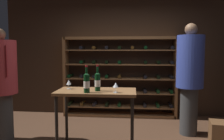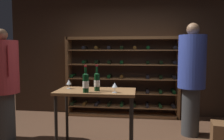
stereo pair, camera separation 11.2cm
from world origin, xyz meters
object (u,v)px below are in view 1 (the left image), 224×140
Objects in this scene: wine_glass_stemmed_center at (116,85)px; wine_glass_stemmed_left at (69,83)px; person_guest_khaki at (1,80)px; tasting_table at (96,98)px; person_bystander_dark_jacket at (190,74)px; wine_bottle_black_capsule at (98,81)px; wine_bottle_green_slim at (87,83)px; wine_rack at (120,77)px.

wine_glass_stemmed_center and wine_glass_stemmed_left have the same top height.
person_guest_khaki is at bearing 167.22° from wine_glass_stemmed_center.
person_guest_khaki is at bearing 170.08° from tasting_table.
person_bystander_dark_jacket reaches higher than wine_bottle_black_capsule.
person_bystander_dark_jacket reaches higher than wine_bottle_green_slim.
person_bystander_dark_jacket is at bearing -38.72° from wine_rack.
wine_glass_stemmed_center reaches higher than tasting_table.
person_bystander_dark_jacket is 1.59m from wine_glass_stemmed_center.
person_guest_khaki reaches higher than wine_bottle_green_slim.
wine_bottle_black_capsule is (0.03, -0.05, 0.25)m from tasting_table.
person_bystander_dark_jacket is at bearing 33.24° from wine_bottle_green_slim.
wine_glass_stemmed_left is (-0.42, 0.08, 0.21)m from tasting_table.
wine_bottle_black_capsule reaches higher than wine_glass_stemmed_left.
wine_bottle_black_capsule is at bearing 48.20° from wine_bottle_green_slim.
tasting_table is 0.26m from wine_bottle_black_capsule.
person_guest_khaki is (-1.83, -1.60, 0.12)m from wine_rack.
person_guest_khaki is at bearing -142.02° from person_bystander_dark_jacket.
wine_rack is 18.31× the size of wine_glass_stemmed_center.
person_bystander_dark_jacket is 1.92m from wine_bottle_green_slim.
wine_bottle_green_slim reaches higher than wine_glass_stemmed_center.
wine_bottle_black_capsule is at bearing -16.05° from wine_glass_stemmed_left.
person_bystander_dark_jacket reaches higher than tasting_table.
wine_rack is at bearing 80.41° from wine_bottle_green_slim.
wine_rack is 1.62m from person_bystander_dark_jacket.
wine_bottle_green_slim is at bearing -99.59° from wine_rack.
wine_glass_stemmed_center is (0.04, -2.02, 0.13)m from wine_rack.
wine_glass_stemmed_center is 0.74m from wine_glass_stemmed_left.
wine_bottle_black_capsule is (1.61, -0.32, 0.05)m from person_guest_khaki.
wine_glass_stemmed_left is at bearing 168.85° from tasting_table.
tasting_table is 1.76m from person_bystander_dark_jacket.
tasting_table is 0.61× the size of person_guest_khaki.
person_bystander_dark_jacket is (1.51, 0.87, 0.27)m from tasting_table.
tasting_table is at bearing 39.82° from person_guest_khaki.
wine_bottle_green_slim is 2.69× the size of wine_glass_stemmed_center.
wine_rack is at bearing 168.48° from person_bystander_dark_jacket.
wine_glass_stemmed_center is at bearing 5.84° from wine_bottle_green_slim.
person_bystander_dark_jacket is 5.30× the size of wine_bottle_black_capsule.
person_guest_khaki reaches higher than wine_rack.
wine_rack reaches higher than tasting_table.
tasting_table is 3.06× the size of wine_bottle_black_capsule.
person_bystander_dark_jacket reaches higher than wine_glass_stemmed_center.
wine_bottle_green_slim reaches higher than wine_glass_stemmed_left.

